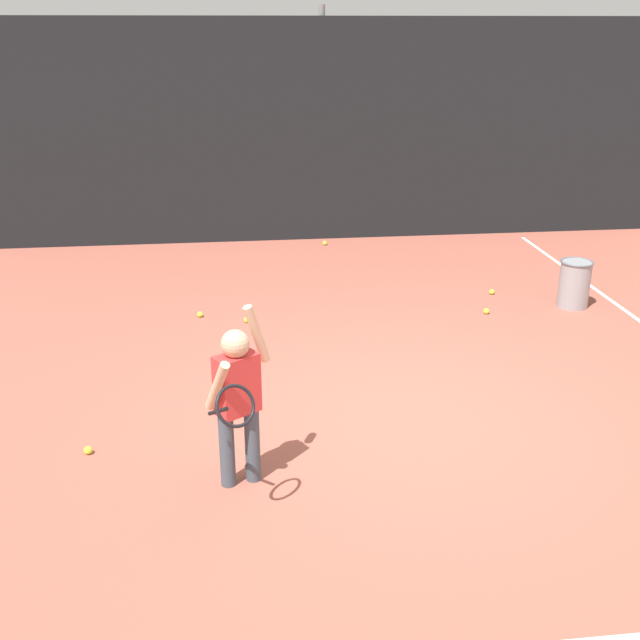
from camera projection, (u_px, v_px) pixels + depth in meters
ground_plane at (404, 416)px, 6.46m from camera, size 20.00×20.00×0.00m
back_fence_windscreen at (322, 133)px, 11.26m from camera, size 10.70×0.08×3.26m
fence_post_1 at (322, 127)px, 11.29m from camera, size 0.09×0.09×3.41m
tennis_player at (237, 395)px, 5.25m from camera, size 0.50×0.83×1.35m
ball_hopper at (574, 283)px, 8.88m from camera, size 0.38×0.38×0.56m
tennis_ball_2 at (325, 243)px, 11.46m from camera, size 0.07×0.07×0.07m
tennis_ball_3 at (492, 292)px, 9.36m from camera, size 0.07×0.07×0.07m
tennis_ball_4 at (486, 311)px, 8.73m from camera, size 0.07×0.07×0.07m
tennis_ball_6 at (88, 450)px, 5.88m from camera, size 0.07×0.07×0.07m
tennis_ball_7 at (247, 320)px, 8.47m from camera, size 0.07×0.07×0.07m
tennis_ball_8 at (200, 314)px, 8.63m from camera, size 0.07×0.07×0.07m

